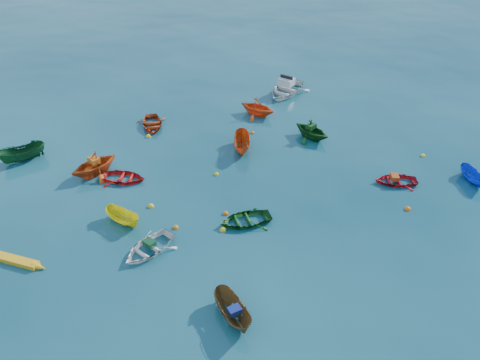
{
  "coord_description": "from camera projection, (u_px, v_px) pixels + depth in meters",
  "views": [
    {
      "loc": [
        -0.3,
        -18.78,
        17.19
      ],
      "look_at": [
        0.0,
        5.0,
        0.4
      ],
      "focal_mm": 35.0,
      "sensor_mm": 36.0,
      "label": 1
    }
  ],
  "objects": [
    {
      "name": "tarp_orange_a",
      "position": [
        94.0,
        160.0,
        29.85
      ],
      "size": [
        0.89,
        0.89,
        0.35
      ],
      "primitive_type": "cube",
      "rotation": [
        0.0,
        0.0,
        -0.79
      ],
      "color": "orange",
      "rests_on": "dinghy_orange_w"
    },
    {
      "name": "kayak_yellow",
      "position": [
        15.0,
        262.0,
        23.88
      ],
      "size": [
        3.41,
        1.55,
        0.33
      ],
      "primitive_type": null,
      "rotation": [
        0.0,
        0.0,
        1.25
      ],
      "color": "#FAAD16",
      "rests_on": "ground"
    },
    {
      "name": "tarp_green_a",
      "position": [
        150.0,
        243.0,
        24.35
      ],
      "size": [
        0.74,
        0.73,
        0.29
      ],
      "primitive_type": "cube",
      "rotation": [
        0.0,
        0.0,
        -0.69
      ],
      "color": "#114524",
      "rests_on": "dinghy_white_near"
    },
    {
      "name": "dinghy_red_ne",
      "position": [
        395.0,
        183.0,
        29.58
      ],
      "size": [
        2.73,
        2.0,
        0.55
      ],
      "primitive_type": "imported",
      "rotation": [
        0.0,
        0.0,
        -1.61
      ],
      "color": "red",
      "rests_on": "ground"
    },
    {
      "name": "sampan_blue_far",
      "position": [
        471.0,
        181.0,
        29.71
      ],
      "size": [
        1.32,
        2.46,
        0.9
      ],
      "primitive_type": "imported",
      "rotation": [
        0.0,
        0.0,
        0.2
      ],
      "color": "#1035CB",
      "rests_on": "ground"
    },
    {
      "name": "dinghy_white_near",
      "position": [
        149.0,
        251.0,
        24.55
      ],
      "size": [
        3.63,
        3.74,
        0.63
      ],
      "primitive_type": "imported",
      "rotation": [
        0.0,
        0.0,
        -0.69
      ],
      "color": "white",
      "rests_on": "ground"
    },
    {
      "name": "sampan_brown_mid",
      "position": [
        233.0,
        318.0,
        21.02
      ],
      "size": [
        2.22,
        2.97,
        1.08
      ],
      "primitive_type": "imported",
      "rotation": [
        0.0,
        0.0,
        0.48
      ],
      "color": "brown",
      "rests_on": "ground"
    },
    {
      "name": "motorboat_white",
      "position": [
        286.0,
        93.0,
        40.46
      ],
      "size": [
        5.14,
        5.47,
        1.52
      ],
      "primitive_type": "imported",
      "rotation": [
        0.0,
        0.0,
        -0.6
      ],
      "color": "silver",
      "rests_on": "ground"
    },
    {
      "name": "tarp_green_b",
      "position": [
        311.0,
        126.0,
        33.7
      ],
      "size": [
        0.85,
        0.84,
        0.33
      ],
      "primitive_type": "cube",
      "rotation": [
        0.0,
        0.0,
        0.77
      ],
      "color": "#104214",
      "rests_on": "dinghy_green_n"
    },
    {
      "name": "dinghy_orange_w",
      "position": [
        96.0,
        174.0,
        30.41
      ],
      "size": [
        4.2,
        4.2,
        1.68
      ],
      "primitive_type": "imported",
      "rotation": [
        0.0,
        0.0,
        -0.79
      ],
      "color": "#C84812",
      "rests_on": "ground"
    },
    {
      "name": "tarp_orange_b",
      "position": [
        395.0,
        177.0,
        29.33
      ],
      "size": [
        0.49,
        0.63,
        0.3
      ],
      "primitive_type": "cube",
      "rotation": [
        0.0,
        0.0,
        -1.61
      ],
      "color": "#B44312",
      "rests_on": "dinghy_red_ne"
    },
    {
      "name": "dinghy_orange_far",
      "position": [
        257.0,
        115.0,
        37.17
      ],
      "size": [
        3.81,
        3.69,
        1.54
      ],
      "primitive_type": "imported",
      "rotation": [
        0.0,
        0.0,
        1.01
      ],
      "color": "#E44B15",
      "rests_on": "ground"
    },
    {
      "name": "sampan_yellow_mid",
      "position": [
        124.0,
        222.0,
        26.4
      ],
      "size": [
        2.55,
        2.17,
        0.95
      ],
      "primitive_type": "imported",
      "rotation": [
        0.0,
        0.0,
        0.96
      ],
      "color": "yellow",
      "rests_on": "ground"
    },
    {
      "name": "dinghy_red_nw",
      "position": [
        124.0,
        180.0,
        29.8
      ],
      "size": [
        3.15,
        2.51,
        0.59
      ],
      "primitive_type": "imported",
      "rotation": [
        0.0,
        0.0,
        1.38
      ],
      "color": "red",
      "rests_on": "ground"
    },
    {
      "name": "buoy_or_d",
      "position": [
        408.0,
        209.0,
        27.37
      ],
      "size": [
        0.36,
        0.36,
        0.36
      ],
      "primitive_type": "sphere",
      "color": "orange",
      "rests_on": "ground"
    },
    {
      "name": "buoy_ye_c",
      "position": [
        223.0,
        230.0,
        25.87
      ],
      "size": [
        0.38,
        0.38,
        0.38
      ],
      "primitive_type": "sphere",
      "color": "yellow",
      "rests_on": "ground"
    },
    {
      "name": "dinghy_green_e",
      "position": [
        245.0,
        222.0,
        26.41
      ],
      "size": [
        3.43,
        2.84,
        0.62
      ],
      "primitive_type": "imported",
      "rotation": [
        0.0,
        0.0,
        -1.3
      ],
      "color": "#125016",
      "rests_on": "ground"
    },
    {
      "name": "buoy_or_a",
      "position": [
        176.0,
        228.0,
        26.03
      ],
      "size": [
        0.33,
        0.33,
        0.33
      ],
      "primitive_type": "sphere",
      "color": "orange",
      "rests_on": "ground"
    },
    {
      "name": "tarp_blue_a",
      "position": [
        234.0,
        310.0,
        20.52
      ],
      "size": [
        0.7,
        0.64,
        0.27
      ],
      "primitive_type": "cube",
      "rotation": [
        0.0,
        0.0,
        0.48
      ],
      "color": "navy",
      "rests_on": "sampan_brown_mid"
    },
    {
      "name": "buoy_ye_b",
      "position": [
        149.0,
        137.0,
        34.31
      ],
      "size": [
        0.39,
        0.39,
        0.39
      ],
      "primitive_type": "sphere",
      "color": "yellow",
      "rests_on": "ground"
    },
    {
      "name": "buoy_ye_a",
      "position": [
        151.0,
        207.0,
        27.58
      ],
      "size": [
        0.37,
        0.37,
        0.37
      ],
      "primitive_type": "sphere",
      "color": "gold",
      "rests_on": "ground"
    },
    {
      "name": "buoy_ye_d",
      "position": [
        216.0,
        175.0,
        30.31
      ],
      "size": [
        0.31,
        0.31,
        0.31
      ],
      "primitive_type": "sphere",
      "color": "gold",
      "rests_on": "ground"
    },
    {
      "name": "sampan_green_far",
      "position": [
        24.0,
        160.0,
        31.71
      ],
      "size": [
        3.27,
        2.66,
        1.21
      ],
      "primitive_type": "imported",
      "rotation": [
        0.0,
        0.0,
        -1.01
      ],
      "color": "#104820",
      "rests_on": "ground"
    },
    {
      "name": "dinghy_green_n",
      "position": [
        311.0,
        138.0,
        34.17
      ],
      "size": [
        3.77,
        3.78,
        1.51
      ],
      "primitive_type": "imported",
      "rotation": [
        0.0,
        0.0,
        0.77
      ],
      "color": "#104714",
      "rests_on": "ground"
    },
    {
      "name": "buoy_or_c",
      "position": [
        226.0,
        214.0,
        27.03
      ],
      "size": [
        0.33,
        0.33,
        0.33
      ],
      "primitive_type": "sphere",
      "color": "orange",
      "rests_on": "ground"
    },
    {
      "name": "buoy_or_e",
      "position": [
        252.0,
        133.0,
        34.74
      ],
      "size": [
        0.32,
        0.32,
        0.32
      ],
      "primitive_type": "sphere",
      "color": "#DF610C",
      "rests_on": "ground"
    },
    {
      "name": "buoy_ye_e",
      "position": [
        423.0,
        156.0,
        32.15
      ],
      "size": [
        0.32,
        0.32,
        0.32
      ],
      "primitive_type": "sphere",
      "color": "yellow",
      "rests_on": "ground"
    },
    {
      "name": "dinghy_red_far",
      "position": [
        152.0,
        127.0,
        35.58
      ],
      "size": [
        2.79,
        3.46,
        0.64
      ],
      "primitive_type": "imported",
      "rotation": [
        0.0,
        0.0,
        0.21
      ],
      "color": "#B0340E",
      "rests_on": "ground"
    },
    {
      "name": "ground",
      "position": [
        241.0,
        239.0,
        25.26
      ],
      "size": [
        160.0,
        160.0,
        0.0
      ],
      "primitive_type": "plane",
      "color": "#093748",
      "rests_on": "ground"
    },
    {
      "name": "sampan_orange_n",
      "position": [
        242.0,
        150.0,
        32.82
      ],
      "size": [
        1.17,
        3.07,
        1.18
      ],
      "primitive_type": "imported",
      "rotation": [
        0.0,
        0.0,
        -0.01
      ],
      "color": "#BF4511",
      "rests_on": "ground"
    }
  ]
}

